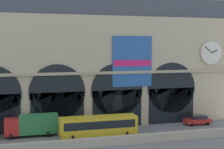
{
  "coord_description": "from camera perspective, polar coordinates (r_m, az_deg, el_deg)",
  "views": [
    {
      "loc": [
        -10.1,
        -45.18,
        12.86
      ],
      "look_at": [
        3.92,
        5.0,
        8.53
      ],
      "focal_mm": 52.43,
      "sensor_mm": 36.0,
      "label": 1
    }
  ],
  "objects": [
    {
      "name": "ground_plane",
      "position": [
        48.04,
        -2.95,
        -10.78
      ],
      "size": [
        200.0,
        200.0,
        0.0
      ],
      "primitive_type": "plane",
      "color": "slate"
    },
    {
      "name": "quay_parapet_wall",
      "position": [
        43.5,
        -1.57,
        -11.63
      ],
      "size": [
        90.0,
        0.7,
        1.18
      ],
      "primitive_type": "cube",
      "color": "#B2A891",
      "rests_on": "ground"
    },
    {
      "name": "station_building",
      "position": [
        53.36,
        -4.64,
        1.93
      ],
      "size": [
        49.87,
        4.74,
        21.12
      ],
      "color": "#BCAD8C",
      "rests_on": "ground"
    },
    {
      "name": "box_truck_midwest",
      "position": [
        49.23,
        -13.73,
        -8.49
      ],
      "size": [
        7.5,
        2.91,
        3.12
      ],
      "color": "red",
      "rests_on": "ground"
    },
    {
      "name": "bus_center",
      "position": [
        46.89,
        -2.38,
        -8.92
      ],
      "size": [
        11.0,
        3.25,
        3.1
      ],
      "color": "gold",
      "rests_on": "ground"
    },
    {
      "name": "car_east",
      "position": [
        56.84,
        14.7,
        -7.65
      ],
      "size": [
        4.4,
        2.22,
        1.55
      ],
      "color": "red",
      "rests_on": "ground"
    }
  ]
}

